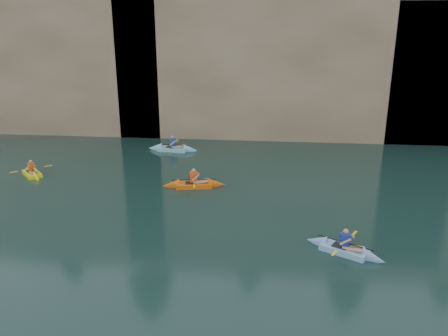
# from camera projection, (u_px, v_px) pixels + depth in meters

# --- Properties ---
(cliff) EXTENTS (70.00, 16.00, 12.00)m
(cliff) POSITION_uv_depth(u_px,v_px,m) (261.00, 50.00, 37.80)
(cliff) COLOR tan
(cliff) RESTS_ON ground
(cliff_slab_center) EXTENTS (24.00, 2.40, 11.40)m
(cliff_slab_center) POSITION_uv_depth(u_px,v_px,m) (286.00, 59.00, 30.67)
(cliff_slab_center) COLOR tan
(cliff_slab_center) RESTS_ON ground
(sea_cave_west) EXTENTS (4.50, 1.00, 4.00)m
(sea_cave_west) POSITION_uv_depth(u_px,v_px,m) (20.00, 107.00, 33.25)
(sea_cave_west) COLOR black
(sea_cave_west) RESTS_ON ground
(sea_cave_center) EXTENTS (3.50, 1.00, 3.20)m
(sea_cave_center) POSITION_uv_depth(u_px,v_px,m) (201.00, 116.00, 31.92)
(sea_cave_center) COLOR black
(sea_cave_center) RESTS_ON ground
(sea_cave_east) EXTENTS (5.00, 1.00, 4.50)m
(sea_cave_east) POSITION_uv_depth(u_px,v_px,m) (400.00, 111.00, 30.27)
(sea_cave_east) COLOR black
(sea_cave_east) RESTS_ON ground
(kayaker_orange) EXTENTS (3.29, 2.38, 1.22)m
(kayaker_orange) POSITION_uv_depth(u_px,v_px,m) (194.00, 184.00, 22.18)
(kayaker_orange) COLOR #E1600E
(kayaker_orange) RESTS_ON ground
(kayaker_ltblue_near) EXTENTS (2.90, 2.08, 1.16)m
(kayaker_ltblue_near) POSITION_uv_depth(u_px,v_px,m) (344.00, 249.00, 15.66)
(kayaker_ltblue_near) COLOR #81A8D8
(kayaker_ltblue_near) RESTS_ON ground
(kayaker_yellow) EXTENTS (2.35, 2.42, 1.11)m
(kayaker_yellow) POSITION_uv_depth(u_px,v_px,m) (32.00, 173.00, 23.94)
(kayaker_yellow) COLOR yellow
(kayaker_yellow) RESTS_ON ground
(kayaker_ltblue_mid) EXTENTS (3.41, 2.51, 1.28)m
(kayaker_ltblue_mid) POSITION_uv_depth(u_px,v_px,m) (173.00, 149.00, 28.81)
(kayaker_ltblue_mid) COLOR #86CAE1
(kayaker_ltblue_mid) RESTS_ON ground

